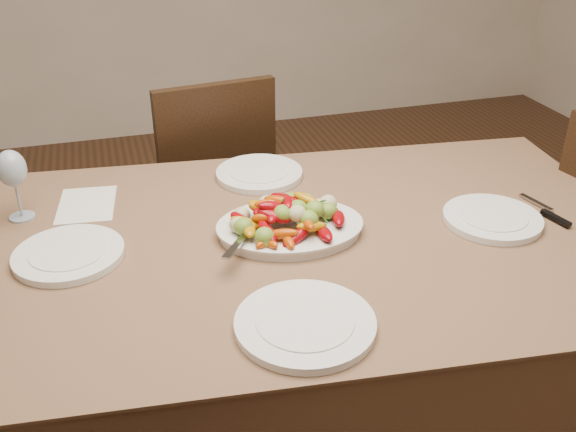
# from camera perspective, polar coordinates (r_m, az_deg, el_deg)

# --- Properties ---
(dining_table) EXTENTS (1.94, 1.24, 0.76)m
(dining_table) POSITION_cam_1_polar(r_m,az_deg,el_deg) (1.84, 0.00, -12.12)
(dining_table) COLOR brown
(dining_table) RESTS_ON ground
(chair_far) EXTENTS (0.47, 0.47, 0.95)m
(chair_far) POSITION_cam_1_polar(r_m,az_deg,el_deg) (2.50, -7.38, 2.33)
(chair_far) COLOR black
(chair_far) RESTS_ON ground
(serving_platter) EXTENTS (0.39, 0.31, 0.02)m
(serving_platter) POSITION_cam_1_polar(r_m,az_deg,el_deg) (1.63, 0.18, -1.19)
(serving_platter) COLOR white
(serving_platter) RESTS_ON dining_table
(roasted_vegetables) EXTENTS (0.32, 0.23, 0.09)m
(roasted_vegetables) POSITION_cam_1_polar(r_m,az_deg,el_deg) (1.60, 0.19, 0.58)
(roasted_vegetables) COLOR maroon
(roasted_vegetables) RESTS_ON serving_platter
(serving_spoon) EXTENTS (0.27, 0.20, 0.03)m
(serving_spoon) POSITION_cam_1_polar(r_m,az_deg,el_deg) (1.57, -1.91, -0.90)
(serving_spoon) COLOR #9EA0A8
(serving_spoon) RESTS_ON serving_platter
(plate_left) EXTENTS (0.26, 0.26, 0.02)m
(plate_left) POSITION_cam_1_polar(r_m,az_deg,el_deg) (1.62, -18.90, -3.26)
(plate_left) COLOR white
(plate_left) RESTS_ON dining_table
(plate_right) EXTENTS (0.26, 0.26, 0.02)m
(plate_right) POSITION_cam_1_polar(r_m,az_deg,el_deg) (1.76, 17.69, -0.25)
(plate_right) COLOR white
(plate_right) RESTS_ON dining_table
(plate_far) EXTENTS (0.26, 0.26, 0.02)m
(plate_far) POSITION_cam_1_polar(r_m,az_deg,el_deg) (1.93, -2.57, 3.77)
(plate_far) COLOR white
(plate_far) RESTS_ON dining_table
(plate_near) EXTENTS (0.29, 0.29, 0.02)m
(plate_near) POSITION_cam_1_polar(r_m,az_deg,el_deg) (1.32, 1.53, -9.56)
(plate_near) COLOR white
(plate_near) RESTS_ON dining_table
(wine_glass) EXTENTS (0.08, 0.08, 0.20)m
(wine_glass) POSITION_cam_1_polar(r_m,az_deg,el_deg) (1.80, -23.12, 2.70)
(wine_glass) COLOR #8C99A5
(wine_glass) RESTS_ON dining_table
(menu_card) EXTENTS (0.17, 0.23, 0.00)m
(menu_card) POSITION_cam_1_polar(r_m,az_deg,el_deg) (1.85, -17.46, 0.98)
(menu_card) COLOR silver
(menu_card) RESTS_ON dining_table
(table_knife) EXTENTS (0.06, 0.20, 0.01)m
(table_knife) POSITION_cam_1_polar(r_m,az_deg,el_deg) (1.86, 21.99, 0.35)
(table_knife) COLOR #9EA0A8
(table_knife) RESTS_ON dining_table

